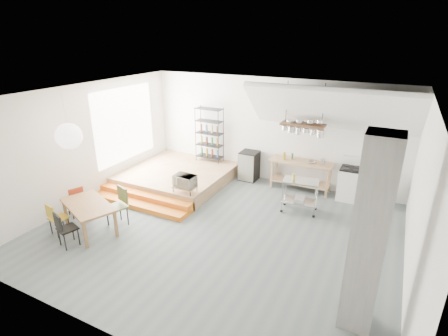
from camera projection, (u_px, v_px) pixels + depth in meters
The scene contains 26 objects.
floor at pixel (218, 230), 8.35m from camera, with size 8.00×8.00×0.00m, color #566163.
wall_back at pixel (271, 131), 10.68m from camera, with size 8.00×0.04×3.20m, color silver.
wall_left at pixel (87, 144), 9.45m from camera, with size 0.04×7.00×3.20m, color silver.
wall_right at pixel (420, 205), 6.08m from camera, with size 0.04×7.00×3.20m, color silver.
ceiling at pixel (217, 96), 7.19m from camera, with size 8.00×7.00×0.02m, color white.
slope_ceiling at pixel (331, 109), 9.08m from camera, with size 4.40×1.80×0.15m, color white.
window_pane at pixel (125, 124), 10.62m from camera, with size 0.02×2.50×2.20m, color white.
platform at pixel (178, 176), 10.99m from camera, with size 3.00×3.00×0.40m, color #926B49.
step_lower at pixel (137, 205), 9.42m from camera, with size 3.00×0.35×0.13m, color orange.
step_upper at pixel (145, 198), 9.69m from camera, with size 3.00×0.35×0.27m, color orange.
concrete_column at pixel (368, 238), 5.13m from camera, with size 0.50×0.50×3.20m, color slate.
kitchen_counter at pixel (301, 170), 10.28m from camera, with size 1.80×0.60×0.91m.
stove at pixel (350, 183), 9.75m from camera, with size 0.60×0.60×1.18m.
pot_rack at pixel (304, 127), 9.59m from camera, with size 1.20×0.50×1.43m.
wire_shelving at pixel (209, 134), 11.37m from camera, with size 0.88×0.38×1.80m.
microwave_shelf at pixel (185, 187), 9.36m from camera, with size 0.60×0.40×0.16m.
paper_lantern at pixel (69, 136), 7.98m from camera, with size 0.60×0.60×0.60m, color white.
dining_table at pixel (88, 207), 8.13m from camera, with size 1.68×1.33×0.70m.
chair_mustard at pixel (55, 217), 8.00m from camera, with size 0.43×0.43×0.79m.
chair_black at pixel (64, 227), 7.54m from camera, with size 0.47×0.47×0.82m.
chair_olive at pixel (119, 203), 8.42m from camera, with size 0.55×0.55×0.96m.
chair_red at pixel (76, 199), 8.81m from camera, with size 0.49×0.49×0.82m.
rolling_cart at pixel (300, 191), 9.02m from camera, with size 0.95×0.60×0.89m.
mini_fridge at pixel (249, 166), 11.08m from camera, with size 0.55×0.55×0.93m, color black.
microwave at pixel (185, 181), 9.30m from camera, with size 0.57×0.39×0.32m, color beige.
bowl at pixel (311, 162), 10.00m from camera, with size 0.20×0.20×0.05m, color silver.
Camera 1 is at (3.39, -6.39, 4.42)m, focal length 28.00 mm.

